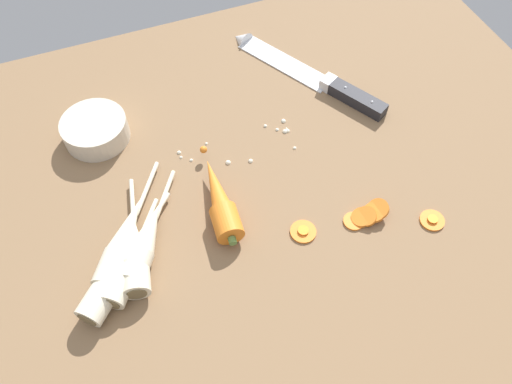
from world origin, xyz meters
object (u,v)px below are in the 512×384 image
object	(u,v)px
parsnip_front	(134,252)
parsnip_back	(126,266)
prep_bowl	(95,129)
whole_carrot	(219,200)
carrot_slice_stray_near	(432,220)
chefs_knife	(302,71)
parsnip_mid_left	(123,241)
parsnip_outer	(116,273)
carrot_slice_stray_mid	(303,231)
carrot_slice_stack	(367,215)
parsnip_mid_right	(145,241)

from	to	relation	value
parsnip_front	parsnip_back	xyz separation A→B (cm)	(-1.59, -1.68, 0.00)
parsnip_back	prep_bowl	bearing A→B (deg)	87.93
whole_carrot	parsnip_back	distance (cm)	16.81
carrot_slice_stray_near	prep_bowl	world-z (taller)	prep_bowl
chefs_knife	parsnip_mid_left	world-z (taller)	parsnip_mid_left
whole_carrot	parsnip_back	size ratio (longest dim) A/B	1.18
chefs_knife	whole_carrot	world-z (taller)	whole_carrot
whole_carrot	parsnip_outer	size ratio (longest dim) A/B	1.06
parsnip_back	carrot_slice_stray_near	bearing A→B (deg)	-10.77
parsnip_back	carrot_slice_stray_mid	size ratio (longest dim) A/B	4.00
carrot_slice_stray_mid	carrot_slice_stray_near	bearing A→B (deg)	-15.74
chefs_knife	parsnip_outer	size ratio (longest dim) A/B	1.80
chefs_knife	carrot_slice_stray_near	distance (cm)	37.39
chefs_knife	whole_carrot	xyz separation A→B (cm)	(-24.42, -22.84, 1.45)
chefs_knife	whole_carrot	distance (cm)	33.46
whole_carrot	parsnip_mid_left	distance (cm)	15.39
parsnip_front	carrot_slice_stray_mid	xyz separation A→B (cm)	(24.45, -4.86, -1.62)
parsnip_mid_left	prep_bowl	bearing A→B (deg)	88.92
parsnip_mid_left	parsnip_back	xyz separation A→B (cm)	(-0.54, -4.07, 0.00)
whole_carrot	carrot_slice_stray_near	bearing A→B (deg)	-25.81
carrot_slice_stray_mid	carrot_slice_stack	bearing A→B (deg)	-7.05
carrot_slice_stray_mid	parsnip_back	bearing A→B (deg)	173.02
parsnip_mid_left	carrot_slice_stray_mid	size ratio (longest dim) A/B	5.07
parsnip_outer	carrot_slice_stray_mid	size ratio (longest dim) A/B	4.46
whole_carrot	parsnip_outer	bearing A→B (deg)	-160.30
carrot_slice_stray_near	carrot_slice_stack	bearing A→B (deg)	155.45
whole_carrot	parsnip_back	world-z (taller)	whole_carrot
parsnip_mid_left	parsnip_mid_right	size ratio (longest dim) A/B	1.12
parsnip_front	prep_bowl	size ratio (longest dim) A/B	1.83
whole_carrot	parsnip_outer	xyz separation A→B (cm)	(-17.41, -6.23, -0.12)
carrot_slice_stack	parsnip_front	bearing A→B (deg)	169.96
parsnip_outer	carrot_slice_stack	world-z (taller)	parsnip_outer
prep_bowl	parsnip_mid_right	bearing A→B (deg)	-83.98
chefs_knife	parsnip_outer	bearing A→B (deg)	-145.20
parsnip_mid_right	carrot_slice_stack	distance (cm)	33.46
parsnip_front	parsnip_back	bearing A→B (deg)	-133.39
parsnip_mid_right	carrot_slice_stack	bearing A→B (deg)	-12.61
chefs_knife	parsnip_outer	world-z (taller)	parsnip_outer
chefs_knife	parsnip_front	distance (cm)	47.06
parsnip_front	carrot_slice_stray_near	size ratio (longest dim) A/B	5.32
parsnip_mid_left	whole_carrot	bearing A→B (deg)	5.79
parsnip_front	carrot_slice_stray_mid	world-z (taller)	parsnip_front
whole_carrot	carrot_slice_stray_mid	distance (cm)	13.58
chefs_knife	prep_bowl	size ratio (longest dim) A/B	2.91
whole_carrot	parsnip_mid_left	bearing A→B (deg)	-174.21
parsnip_front	carrot_slice_stack	size ratio (longest dim) A/B	2.76
parsnip_outer	parsnip_mid_right	bearing A→B (deg)	34.60
parsnip_front	parsnip_mid_left	bearing A→B (deg)	113.65
parsnip_outer	carrot_slice_stray_mid	world-z (taller)	parsnip_outer
parsnip_mid_left	carrot_slice_stack	world-z (taller)	parsnip_mid_left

